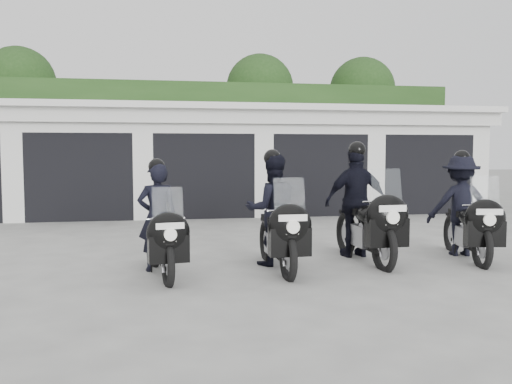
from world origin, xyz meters
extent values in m
plane|color=#9F9F99|center=(0.00, 0.00, 0.00)|extent=(80.00, 80.00, 0.00)
cube|color=silver|center=(0.00, 8.50, 1.40)|extent=(16.00, 6.00, 2.80)
cube|color=silver|center=(0.00, 8.30, 2.88)|extent=(16.40, 6.80, 0.16)
cube|color=silver|center=(0.00, 5.25, 2.65)|extent=(16.40, 0.12, 0.40)
cube|color=black|center=(0.00, 5.48, 0.12)|extent=(16.00, 0.06, 0.24)
cube|color=silver|center=(-4.65, 5.65, 1.40)|extent=(0.50, 0.50, 2.80)
cube|color=black|center=(-3.10, 6.70, 1.10)|extent=(2.60, 2.60, 2.20)
cube|color=silver|center=(-3.10, 5.65, 2.50)|extent=(2.60, 0.50, 0.60)
cube|color=silver|center=(-1.55, 5.65, 1.40)|extent=(0.50, 0.50, 2.80)
cube|color=black|center=(0.00, 6.70, 1.10)|extent=(2.60, 2.60, 2.20)
cube|color=silver|center=(0.00, 5.65, 2.50)|extent=(2.60, 0.50, 0.60)
cube|color=silver|center=(1.55, 5.65, 1.40)|extent=(0.50, 0.50, 2.80)
cube|color=black|center=(3.10, 6.70, 1.10)|extent=(2.60, 2.60, 2.20)
cube|color=silver|center=(3.10, 5.65, 2.50)|extent=(2.60, 0.50, 0.60)
cube|color=silver|center=(4.65, 5.65, 1.40)|extent=(0.50, 0.50, 2.80)
cube|color=black|center=(6.20, 6.70, 1.10)|extent=(2.60, 2.60, 2.20)
cube|color=silver|center=(6.20, 5.65, 2.50)|extent=(2.60, 0.50, 0.60)
cube|color=silver|center=(7.75, 5.65, 1.40)|extent=(0.50, 0.50, 2.80)
cube|color=#1B3814|center=(0.00, 12.50, 2.15)|extent=(20.00, 2.00, 4.30)
sphere|color=#1B3814|center=(-6.50, 14.00, 4.40)|extent=(2.80, 2.80, 2.80)
cylinder|color=black|center=(-6.50, 14.00, 1.65)|extent=(0.24, 0.24, 3.30)
sphere|color=#1B3814|center=(3.00, 14.00, 4.40)|extent=(2.80, 2.80, 2.80)
cylinder|color=black|center=(3.00, 14.00, 1.65)|extent=(0.24, 0.24, 3.30)
sphere|color=#1B3814|center=(7.50, 14.00, 4.40)|extent=(2.80, 2.80, 2.80)
cylinder|color=black|center=(7.50, 14.00, 1.65)|extent=(0.24, 0.24, 3.30)
torus|color=black|center=(-1.03, -1.47, 0.28)|extent=(0.19, 0.66, 0.65)
torus|color=black|center=(-1.22, -0.20, 0.28)|extent=(0.19, 0.66, 0.65)
cube|color=#A4A4A9|center=(-1.13, -0.82, 0.34)|extent=(0.30, 0.52, 0.29)
cube|color=black|center=(-1.12, -0.83, 0.20)|extent=(0.24, 1.16, 0.05)
ellipsoid|color=black|center=(-1.10, -0.97, 0.64)|extent=(0.36, 0.55, 0.26)
cube|color=black|center=(-1.16, -0.59, 0.66)|extent=(0.30, 0.52, 0.09)
ellipsoid|color=black|center=(-1.02, -1.54, 0.70)|extent=(0.60, 0.37, 0.54)
cube|color=black|center=(-1.02, -1.54, 0.49)|extent=(0.54, 0.27, 0.36)
cube|color=#B2BFC6|center=(-1.02, -1.51, 1.05)|extent=(0.40, 0.16, 0.46)
cylinder|color=silver|center=(-1.05, -1.36, 0.86)|extent=(0.50, 0.10, 0.02)
cube|color=white|center=(-1.00, -1.69, 0.80)|extent=(0.35, 0.07, 0.08)
cube|color=white|center=(-1.00, -1.66, 0.64)|extent=(0.16, 0.04, 0.09)
imported|color=black|center=(-1.16, -0.57, 0.78)|extent=(0.62, 0.45, 1.57)
sphere|color=black|center=(-1.16, -0.57, 1.52)|extent=(0.24, 0.24, 0.24)
torus|color=black|center=(0.58, -1.43, 0.30)|extent=(0.12, 0.71, 0.70)
torus|color=black|center=(0.55, -0.04, 0.30)|extent=(0.12, 0.71, 0.70)
cube|color=#A4A4A9|center=(0.57, -0.71, 0.37)|extent=(0.26, 0.54, 0.31)
cube|color=black|center=(0.57, -0.73, 0.21)|extent=(0.10, 1.25, 0.06)
ellipsoid|color=black|center=(0.57, -0.88, 0.69)|extent=(0.32, 0.56, 0.28)
cube|color=black|center=(0.56, -0.46, 0.71)|extent=(0.26, 0.54, 0.10)
ellipsoid|color=black|center=(0.58, -1.50, 0.75)|extent=(0.61, 0.33, 0.58)
cube|color=black|center=(0.58, -1.50, 0.53)|extent=(0.56, 0.22, 0.39)
cube|color=#B2BFC6|center=(0.58, -1.47, 1.14)|extent=(0.43, 0.12, 0.49)
cylinder|color=silver|center=(0.58, -1.31, 0.93)|extent=(0.54, 0.04, 0.03)
cube|color=white|center=(0.59, -1.67, 0.87)|extent=(0.39, 0.02, 0.09)
cube|color=white|center=(0.59, -1.64, 0.69)|extent=(0.17, 0.02, 0.10)
imported|color=black|center=(0.56, -0.44, 0.85)|extent=(0.84, 0.66, 1.69)
sphere|color=black|center=(0.56, -0.44, 1.64)|extent=(0.26, 0.26, 0.26)
torus|color=black|center=(2.10, -1.10, 0.32)|extent=(0.14, 0.76, 0.76)
torus|color=black|center=(2.04, 0.39, 0.32)|extent=(0.14, 0.76, 0.76)
cube|color=#A4A4A9|center=(2.07, -0.33, 0.39)|extent=(0.29, 0.58, 0.33)
cube|color=black|center=(2.07, -0.35, 0.23)|extent=(0.13, 1.35, 0.06)
ellipsoid|color=black|center=(2.08, -0.51, 0.75)|extent=(0.36, 0.61, 0.30)
cube|color=black|center=(2.06, -0.06, 0.77)|extent=(0.29, 0.58, 0.10)
ellipsoid|color=black|center=(2.10, -1.18, 0.81)|extent=(0.67, 0.37, 0.62)
cube|color=black|center=(2.10, -1.18, 0.57)|extent=(0.61, 0.25, 0.41)
cube|color=#B2BFC6|center=(2.10, -1.15, 1.22)|extent=(0.46, 0.14, 0.53)
cylinder|color=silver|center=(2.09, -0.98, 0.99)|extent=(0.58, 0.05, 0.03)
cube|color=white|center=(2.11, -1.36, 0.93)|extent=(0.41, 0.03, 0.09)
cube|color=white|center=(2.11, -1.33, 0.75)|extent=(0.19, 0.02, 0.10)
imported|color=black|center=(2.06, -0.04, 0.91)|extent=(1.09, 0.65, 1.82)
sphere|color=black|center=(2.06, -0.04, 1.76)|extent=(0.28, 0.28, 0.28)
torus|color=black|center=(3.62, -1.18, 0.30)|extent=(0.25, 0.71, 0.70)
torus|color=black|center=(3.90, 0.17, 0.30)|extent=(0.25, 0.71, 0.70)
cube|color=#A4A4A9|center=(3.76, -0.49, 0.36)|extent=(0.35, 0.57, 0.31)
cube|color=black|center=(3.76, -0.51, 0.21)|extent=(0.33, 1.24, 0.06)
ellipsoid|color=black|center=(3.73, -0.65, 0.69)|extent=(0.42, 0.60, 0.28)
cube|color=black|center=(3.81, -0.25, 0.71)|extent=(0.35, 0.57, 0.10)
ellipsoid|color=black|center=(3.60, -1.26, 0.75)|extent=(0.66, 0.43, 0.58)
cube|color=black|center=(3.60, -1.26, 0.53)|extent=(0.59, 0.32, 0.38)
cube|color=#B2BFC6|center=(3.61, -1.23, 1.13)|extent=(0.44, 0.20, 0.49)
cylinder|color=silver|center=(3.64, -1.07, 0.92)|extent=(0.53, 0.14, 0.03)
cube|color=white|center=(3.57, -1.42, 0.86)|extent=(0.38, 0.09, 0.09)
cube|color=white|center=(3.58, -1.39, 0.69)|extent=(0.17, 0.05, 0.10)
imported|color=black|center=(3.82, -0.23, 0.84)|extent=(1.18, 0.77, 1.68)
sphere|color=black|center=(3.82, -0.23, 1.63)|extent=(0.26, 0.26, 0.26)
camera|label=1|loc=(-1.10, -8.49, 1.73)|focal=38.00mm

